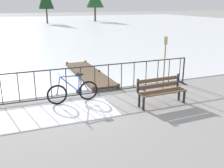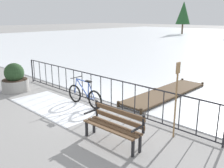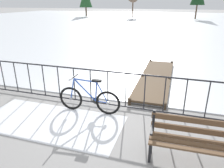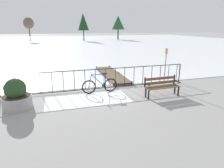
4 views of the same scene
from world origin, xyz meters
name	(u,v)px [view 1 (image 1 of 4)]	position (x,y,z in m)	size (l,w,h in m)	color
ground_plane	(74,97)	(0.00, 0.00, 0.00)	(160.00, 160.00, 0.00)	gray
frozen_pond	(21,28)	(0.00, 28.40, 0.01)	(80.00, 56.00, 0.03)	white
snow_patch	(56,114)	(-0.85, -1.20, 0.00)	(3.55, 1.62, 0.01)	white
railing_fence	(74,82)	(0.00, 0.00, 0.56)	(9.06, 0.06, 1.07)	#232328
bicycle_near_railing	(73,91)	(-0.13, -0.43, 0.37)	(1.71, 0.52, 0.97)	black
park_bench	(161,89)	(2.44, -1.62, 0.51)	(1.61, 0.53, 0.89)	brown
oar_upright	(165,60)	(3.36, -0.34, 1.14)	(0.04, 0.16, 1.98)	#937047
wooden_dock	(89,73)	(1.30, 2.54, 0.12)	(1.10, 4.58, 0.20)	brown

